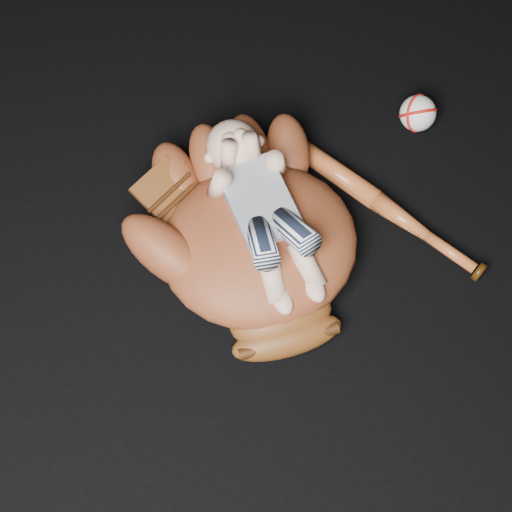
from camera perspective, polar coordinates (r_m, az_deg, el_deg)
name	(u,v)px	position (r m, az deg, el deg)	size (l,w,h in m)	color
baseball_glove	(259,239)	(1.44, 0.22, 1.21)	(0.46, 0.52, 0.16)	#632A15
newborn_baby	(266,214)	(1.41, 0.75, 3.08)	(0.18, 0.38, 0.16)	#D8A78B
baseball_bat	(386,207)	(1.57, 9.45, 3.51)	(0.04, 0.45, 0.04)	#AE4E21
baseball	(418,113)	(1.68, 11.69, 10.14)	(0.08, 0.08, 0.08)	white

